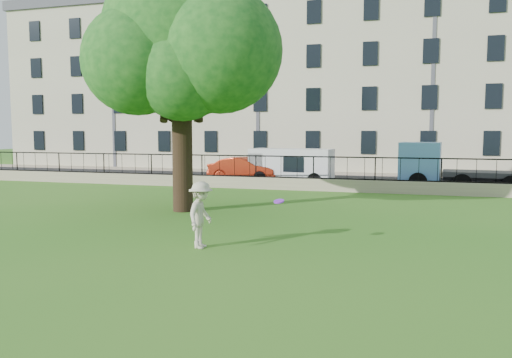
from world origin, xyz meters
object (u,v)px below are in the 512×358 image
(frisbee, at_px, (279,201))
(white_van, at_px, (291,166))
(red_sedan, at_px, (245,169))
(tree, at_px, (178,40))
(man, at_px, (201,215))
(blue_truck, at_px, (458,166))

(frisbee, bearing_deg, white_van, 101.39)
(red_sedan, relative_size, white_van, 0.92)
(tree, height_order, white_van, tree)
(man, relative_size, white_van, 0.36)
(tree, bearing_deg, man, -60.07)
(tree, distance_m, frisbee, 8.53)
(tree, bearing_deg, blue_truck, 43.47)
(blue_truck, bearing_deg, white_van, 179.27)
(tree, xyz_separation_m, frisbee, (4.96, -4.74, -5.07))
(frisbee, bearing_deg, man, -161.86)
(tree, height_order, red_sedan, tree)
(red_sedan, xyz_separation_m, blue_truck, (11.66, -1.00, 0.49))
(white_van, distance_m, blue_truck, 8.90)
(tree, height_order, man, tree)
(man, xyz_separation_m, white_van, (-1.30, 16.42, 0.13))
(tree, height_order, blue_truck, tree)
(tree, distance_m, white_van, 12.39)
(tree, relative_size, man, 5.60)
(frisbee, height_order, red_sedan, red_sedan)
(man, bearing_deg, tree, 29.30)
(blue_truck, bearing_deg, tree, -130.80)
(tree, distance_m, man, 8.21)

